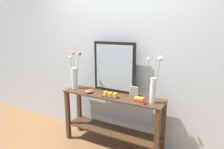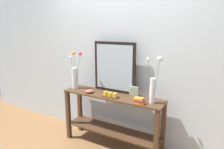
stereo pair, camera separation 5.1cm
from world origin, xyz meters
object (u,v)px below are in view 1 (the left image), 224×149
(mirror_leaning, at_px, (114,67))
(picture_frame_small, at_px, (134,91))
(candle_tray, at_px, (110,95))
(tall_vase_left, at_px, (75,75))
(vase_right, at_px, (154,86))
(console_table, at_px, (112,115))
(decorative_bowl, at_px, (89,91))
(book_stack, at_px, (140,100))

(mirror_leaning, height_order, picture_frame_small, mirror_leaning)
(candle_tray, bearing_deg, tall_vase_left, 172.72)
(mirror_leaning, xyz_separation_m, vase_right, (0.65, -0.18, -0.15))
(vase_right, xyz_separation_m, candle_tray, (-0.58, -0.06, -0.19))
(console_table, relative_size, vase_right, 2.43)
(tall_vase_left, bearing_deg, decorative_bowl, -13.22)
(mirror_leaning, bearing_deg, book_stack, -27.81)
(console_table, distance_m, mirror_leaning, 0.68)
(picture_frame_small, height_order, book_stack, picture_frame_small)
(console_table, xyz_separation_m, decorative_bowl, (-0.34, -0.08, 0.32))
(console_table, xyz_separation_m, mirror_leaning, (-0.05, 0.15, 0.67))
(tall_vase_left, relative_size, decorative_bowl, 4.65)
(mirror_leaning, height_order, candle_tray, mirror_leaning)
(console_table, relative_size, candle_tray, 6.13)
(vase_right, bearing_deg, candle_tray, -174.40)
(vase_right, relative_size, picture_frame_small, 4.65)
(picture_frame_small, height_order, decorative_bowl, picture_frame_small)
(tall_vase_left, xyz_separation_m, vase_right, (1.27, -0.03, 0.02))
(console_table, distance_m, tall_vase_left, 0.83)
(candle_tray, xyz_separation_m, picture_frame_small, (0.25, 0.22, 0.04))
(console_table, xyz_separation_m, tall_vase_left, (-0.66, 0.00, 0.50))
(tall_vase_left, distance_m, candle_tray, 0.71)
(tall_vase_left, distance_m, picture_frame_small, 0.96)
(candle_tray, bearing_deg, vase_right, 5.60)
(book_stack, bearing_deg, mirror_leaning, 152.19)
(vase_right, relative_size, book_stack, 4.59)
(vase_right, distance_m, picture_frame_small, 0.40)
(tall_vase_left, height_order, candle_tray, tall_vase_left)
(picture_frame_small, xyz_separation_m, decorative_bowl, (-0.61, -0.21, -0.04))
(book_stack, bearing_deg, console_table, 165.68)
(candle_tray, relative_size, picture_frame_small, 1.84)
(picture_frame_small, relative_size, decorative_bowl, 1.07)
(console_table, bearing_deg, decorative_bowl, -167.41)
(vase_right, bearing_deg, mirror_leaning, 164.51)
(candle_tray, xyz_separation_m, decorative_bowl, (-0.36, 0.01, -0.00))
(console_table, distance_m, book_stack, 0.58)
(decorative_bowl, bearing_deg, console_table, 12.59)
(tall_vase_left, bearing_deg, vase_right, -1.38)
(book_stack, bearing_deg, picture_frame_small, 126.77)
(tall_vase_left, distance_m, vase_right, 1.27)
(tall_vase_left, bearing_deg, picture_frame_small, 7.83)
(console_table, height_order, vase_right, vase_right)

